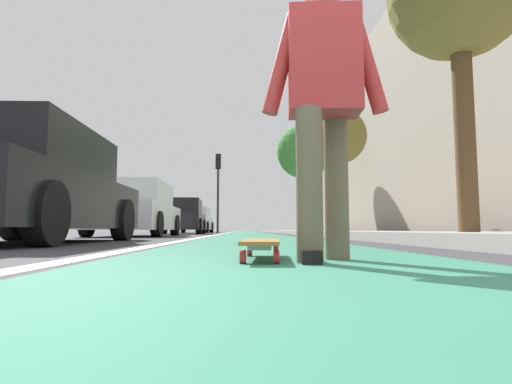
{
  "coord_description": "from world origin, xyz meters",
  "views": [
    {
      "loc": [
        -0.85,
        0.22,
        0.17
      ],
      "look_at": [
        8.58,
        -0.06,
        1.04
      ],
      "focal_mm": 29.06,
      "sensor_mm": 36.0,
      "label": 1
    }
  ],
  "objects_px": {
    "parked_car_near": "(27,188)",
    "traffic_light": "(218,178)",
    "parked_car_mid": "(136,211)",
    "parked_car_far": "(180,217)",
    "street_tree_mid": "(338,138)",
    "parked_car_end": "(194,221)",
    "street_tree_far": "(304,152)",
    "skateboard": "(261,243)",
    "skater_person": "(323,94)"
  },
  "relations": [
    {
      "from": "street_tree_mid",
      "to": "parked_car_near",
      "type": "bearing_deg",
      "value": 141.95
    },
    {
      "from": "parked_car_near",
      "to": "parked_car_mid",
      "type": "bearing_deg",
      "value": 1.27
    },
    {
      "from": "parked_car_far",
      "to": "traffic_light",
      "type": "relative_size",
      "value": 1.02
    },
    {
      "from": "skater_person",
      "to": "parked_car_far",
      "type": "bearing_deg",
      "value": 11.43
    },
    {
      "from": "parked_car_end",
      "to": "street_tree_mid",
      "type": "xyz_separation_m",
      "value": [
        -11.81,
        -5.98,
        2.42
      ]
    },
    {
      "from": "parked_car_mid",
      "to": "parked_car_far",
      "type": "distance_m",
      "value": 6.46
    },
    {
      "from": "skateboard",
      "to": "parked_car_end",
      "type": "xyz_separation_m",
      "value": [
        22.42,
        3.05,
        0.63
      ]
    },
    {
      "from": "street_tree_mid",
      "to": "skateboard",
      "type": "bearing_deg",
      "value": 164.55
    },
    {
      "from": "parked_car_end",
      "to": "street_tree_far",
      "type": "height_order",
      "value": "street_tree_far"
    },
    {
      "from": "parked_car_mid",
      "to": "parked_car_end",
      "type": "bearing_deg",
      "value": -0.19
    },
    {
      "from": "parked_car_near",
      "to": "traffic_light",
      "type": "bearing_deg",
      "value": -5.13
    },
    {
      "from": "parked_car_far",
      "to": "street_tree_far",
      "type": "xyz_separation_m",
      "value": [
        2.43,
        -5.78,
        3.37
      ]
    },
    {
      "from": "parked_car_mid",
      "to": "traffic_light",
      "type": "distance_m",
      "value": 10.76
    },
    {
      "from": "street_tree_mid",
      "to": "parked_car_mid",
      "type": "bearing_deg",
      "value": 103.26
    },
    {
      "from": "parked_car_end",
      "to": "street_tree_far",
      "type": "xyz_separation_m",
      "value": [
        -4.34,
        -5.98,
        3.37
      ]
    },
    {
      "from": "skater_person",
      "to": "street_tree_far",
      "type": "height_order",
      "value": "street_tree_far"
    },
    {
      "from": "skateboard",
      "to": "parked_car_mid",
      "type": "xyz_separation_m",
      "value": [
        9.19,
        3.09,
        0.62
      ]
    },
    {
      "from": "parked_car_mid",
      "to": "traffic_light",
      "type": "height_order",
      "value": "traffic_light"
    },
    {
      "from": "street_tree_far",
      "to": "street_tree_mid",
      "type": "bearing_deg",
      "value": 180.0
    },
    {
      "from": "skateboard",
      "to": "street_tree_mid",
      "type": "relative_size",
      "value": 0.21
    },
    {
      "from": "parked_car_near",
      "to": "street_tree_mid",
      "type": "bearing_deg",
      "value": -38.05
    },
    {
      "from": "parked_car_end",
      "to": "street_tree_mid",
      "type": "height_order",
      "value": "street_tree_mid"
    },
    {
      "from": "parked_car_end",
      "to": "street_tree_mid",
      "type": "relative_size",
      "value": 1.05
    },
    {
      "from": "skateboard",
      "to": "parked_car_near",
      "type": "height_order",
      "value": "parked_car_near"
    },
    {
      "from": "parked_car_far",
      "to": "parked_car_mid",
      "type": "bearing_deg",
      "value": 177.83
    },
    {
      "from": "parked_car_mid",
      "to": "parked_car_near",
      "type": "bearing_deg",
      "value": -178.73
    },
    {
      "from": "parked_car_near",
      "to": "traffic_light",
      "type": "height_order",
      "value": "traffic_light"
    },
    {
      "from": "parked_car_mid",
      "to": "parked_car_far",
      "type": "xyz_separation_m",
      "value": [
        6.46,
        -0.24,
        0.01
      ]
    },
    {
      "from": "street_tree_mid",
      "to": "parked_car_far",
      "type": "bearing_deg",
      "value": 48.93
    },
    {
      "from": "street_tree_far",
      "to": "parked_car_near",
      "type": "bearing_deg",
      "value": 158.56
    },
    {
      "from": "parked_car_near",
      "to": "skateboard",
      "type": "bearing_deg",
      "value": -136.24
    },
    {
      "from": "traffic_light",
      "to": "skater_person",
      "type": "bearing_deg",
      "value": -174.73
    },
    {
      "from": "skater_person",
      "to": "parked_car_end",
      "type": "bearing_deg",
      "value": 8.55
    },
    {
      "from": "parked_car_mid",
      "to": "street_tree_mid",
      "type": "distance_m",
      "value": 6.65
    },
    {
      "from": "skateboard",
      "to": "street_tree_mid",
      "type": "distance_m",
      "value": 11.42
    },
    {
      "from": "skateboard",
      "to": "parked_car_end",
      "type": "distance_m",
      "value": 22.63
    },
    {
      "from": "skateboard",
      "to": "parked_car_mid",
      "type": "distance_m",
      "value": 9.72
    },
    {
      "from": "parked_car_far",
      "to": "traffic_light",
      "type": "distance_m",
      "value": 4.72
    },
    {
      "from": "parked_car_far",
      "to": "street_tree_mid",
      "type": "bearing_deg",
      "value": -131.07
    },
    {
      "from": "skater_person",
      "to": "parked_car_mid",
      "type": "xyz_separation_m",
      "value": [
        9.34,
        3.44,
        -0.23
      ]
    },
    {
      "from": "parked_car_near",
      "to": "parked_car_end",
      "type": "distance_m",
      "value": 19.33
    },
    {
      "from": "skateboard",
      "to": "traffic_light",
      "type": "relative_size",
      "value": 0.2
    },
    {
      "from": "skater_person",
      "to": "street_tree_far",
      "type": "distance_m",
      "value": 18.68
    },
    {
      "from": "skater_person",
      "to": "parked_car_near",
      "type": "height_order",
      "value": "skater_person"
    },
    {
      "from": "parked_car_end",
      "to": "traffic_light",
      "type": "height_order",
      "value": "traffic_light"
    },
    {
      "from": "street_tree_far",
      "to": "traffic_light",
      "type": "bearing_deg",
      "value": 71.08
    },
    {
      "from": "parked_car_near",
      "to": "parked_car_end",
      "type": "xyz_separation_m",
      "value": [
        19.33,
        0.09,
        -0.0
      ]
    },
    {
      "from": "parked_car_near",
      "to": "parked_car_far",
      "type": "distance_m",
      "value": 12.56
    },
    {
      "from": "parked_car_far",
      "to": "traffic_light",
      "type": "height_order",
      "value": "traffic_light"
    },
    {
      "from": "skater_person",
      "to": "street_tree_far",
      "type": "bearing_deg",
      "value": -8.08
    }
  ]
}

